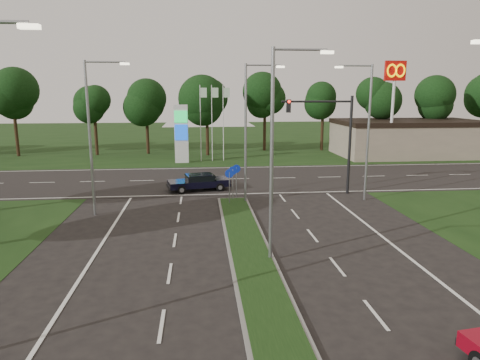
{
  "coord_description": "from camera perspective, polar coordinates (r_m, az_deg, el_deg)",
  "views": [
    {
      "loc": [
        -2.21,
        -11.45,
        7.22
      ],
      "look_at": [
        0.14,
        12.89,
        2.2
      ],
      "focal_mm": 32.0,
      "sensor_mm": 36.0,
      "label": 1
    }
  ],
  "objects": [
    {
      "name": "ground",
      "position": [
        13.71,
        4.92,
        -20.21
      ],
      "size": [
        160.0,
        160.0,
        0.0
      ],
      "primitive_type": "plane",
      "color": "black",
      "rests_on": "ground"
    },
    {
      "name": "verge_far",
      "position": [
        66.87,
        -3.61,
        5.38
      ],
      "size": [
        160.0,
        50.0,
        0.02
      ],
      "primitive_type": "cube",
      "color": "black",
      "rests_on": "ground"
    },
    {
      "name": "streetlight_left_far",
      "position": [
        26.25,
        -19.02,
        6.29
      ],
      "size": [
        2.53,
        0.22,
        9.0
      ],
      "color": "gray",
      "rests_on": "ground"
    },
    {
      "name": "gas_pylon",
      "position": [
        44.7,
        -7.56,
        6.34
      ],
      "size": [
        5.8,
        1.26,
        8.0
      ],
      "color": "silver",
      "rests_on": "ground"
    },
    {
      "name": "cross_road",
      "position": [
        36.24,
        -1.91,
        0.1
      ],
      "size": [
        160.0,
        12.0,
        0.02
      ],
      "primitive_type": "cube",
      "color": "black",
      "rests_on": "ground"
    },
    {
      "name": "navy_sedan",
      "position": [
        32.13,
        -5.51,
        -0.23
      ],
      "size": [
        4.75,
        2.71,
        1.23
      ],
      "rotation": [
        0.0,
        0.0,
        1.78
      ],
      "color": "black",
      "rests_on": "ground"
    },
    {
      "name": "mcdonalds_sign",
      "position": [
        47.9,
        19.88,
        11.85
      ],
      "size": [
        2.2,
        0.47,
        10.4
      ],
      "color": "silver",
      "rests_on": "ground"
    },
    {
      "name": "traffic_signal",
      "position": [
        31.01,
        12.23,
        6.59
      ],
      "size": [
        5.1,
        0.42,
        7.0
      ],
      "color": "black",
      "rests_on": "ground"
    },
    {
      "name": "streetlight_median_far",
      "position": [
        27.72,
        1.17,
        7.17
      ],
      "size": [
        2.53,
        0.22,
        9.0
      ],
      "color": "gray",
      "rests_on": "ground"
    },
    {
      "name": "streetlight_right_far",
      "position": [
        29.65,
        16.43,
        6.99
      ],
      "size": [
        2.53,
        0.22,
        9.0
      ],
      "rotation": [
        0.0,
        0.0,
        3.14
      ],
      "color": "gray",
      "rests_on": "ground"
    },
    {
      "name": "treeline_far",
      "position": [
        51.43,
        -3.0,
        11.15
      ],
      "size": [
        6.0,
        6.0,
        9.9
      ],
      "color": "black",
      "rests_on": "ground"
    },
    {
      "name": "median_kerb",
      "position": [
        17.17,
        2.46,
        -13.06
      ],
      "size": [
        2.0,
        26.0,
        0.12
      ],
      "primitive_type": "cube",
      "color": "slate",
      "rests_on": "ground"
    },
    {
      "name": "commercial_building",
      "position": [
        53.52,
        21.5,
        5.2
      ],
      "size": [
        16.0,
        9.0,
        4.0
      ],
      "primitive_type": "cube",
      "color": "gray",
      "rests_on": "ground"
    },
    {
      "name": "streetlight_median_near",
      "position": [
        17.87,
        4.9,
        4.68
      ],
      "size": [
        2.53,
        0.22,
        9.0
      ],
      "color": "gray",
      "rests_on": "ground"
    },
    {
      "name": "median_signs",
      "position": [
        28.47,
        -0.95,
        0.45
      ],
      "size": [
        1.16,
        1.76,
        2.38
      ],
      "color": "gray",
      "rests_on": "ground"
    }
  ]
}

